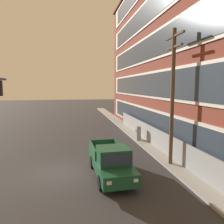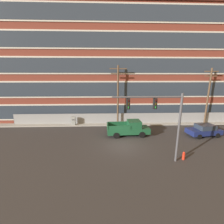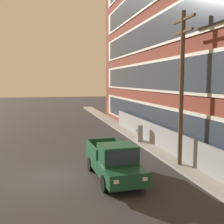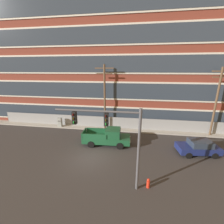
% 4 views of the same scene
% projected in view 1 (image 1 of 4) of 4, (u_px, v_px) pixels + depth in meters
% --- Properties ---
extents(ground_plane, '(160.00, 160.00, 0.00)m').
position_uv_depth(ground_plane, '(61.00, 173.00, 13.87)').
color(ground_plane, '#333030').
extents(sidewalk_building_side, '(80.00, 1.62, 0.16)m').
position_uv_depth(sidewalk_building_side, '(174.00, 164.00, 15.26)').
color(sidewalk_building_side, '#9E9B93').
rests_on(sidewalk_building_side, ground).
extents(chain_link_fence, '(35.34, 0.06, 1.82)m').
position_uv_depth(chain_link_fence, '(186.00, 157.00, 14.22)').
color(chain_link_fence, gray).
rests_on(chain_link_fence, ground).
extents(pickup_truck_dark_green, '(5.61, 2.21, 2.02)m').
position_uv_depth(pickup_truck_dark_green, '(111.00, 162.00, 13.17)').
color(pickup_truck_dark_green, '#194C2D').
rests_on(pickup_truck_dark_green, ground).
extents(utility_pole_near_corner, '(2.55, 0.26, 9.26)m').
position_uv_depth(utility_pole_near_corner, '(173.00, 92.00, 14.63)').
color(utility_pole_near_corner, brown).
rests_on(utility_pole_near_corner, ground).
extents(electrical_cabinet, '(0.59, 0.44, 1.52)m').
position_uv_depth(electrical_cabinet, '(138.00, 134.00, 21.94)').
color(electrical_cabinet, '#939993').
rests_on(electrical_cabinet, ground).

